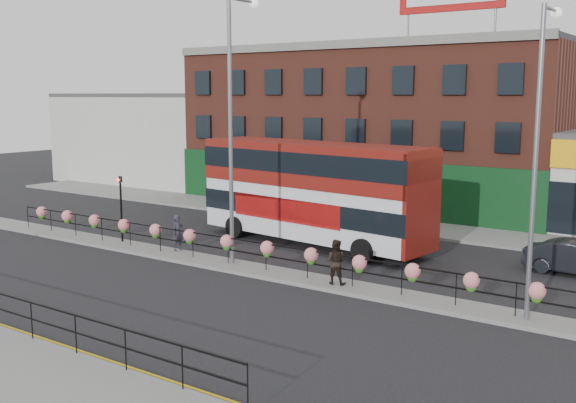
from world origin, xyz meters
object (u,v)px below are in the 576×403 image
Objects in this scene: pedestrian_a at (178,233)px; pedestrian_b at (335,262)px; lamp_column_west at (235,107)px; double_decker_bus at (313,183)px; lamp_column_east at (539,136)px.

pedestrian_a is 0.96× the size of pedestrian_b.
lamp_column_west is at bearing -20.02° from pedestrian_b.
double_decker_bus is at bearing -64.59° from pedestrian_b.
double_decker_bus is 6.31m from lamp_column_west.
pedestrian_a is 0.15× the size of lamp_column_west.
double_decker_bus is 6.82m from pedestrian_a.
lamp_column_east reaches higher than double_decker_bus.
lamp_column_west is at bearing 178.39° from lamp_column_east.
lamp_column_west is at bearing -85.55° from pedestrian_a.
pedestrian_b is at bearing -50.76° from double_decker_bus.
pedestrian_b is 7.75m from lamp_column_west.
double_decker_bus is 7.57× the size of pedestrian_a.
pedestrian_b is (4.65, -5.69, -2.03)m from double_decker_bus.
pedestrian_b is at bearing -88.71° from pedestrian_a.
lamp_column_east is (12.32, -0.35, -0.75)m from lamp_column_west.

